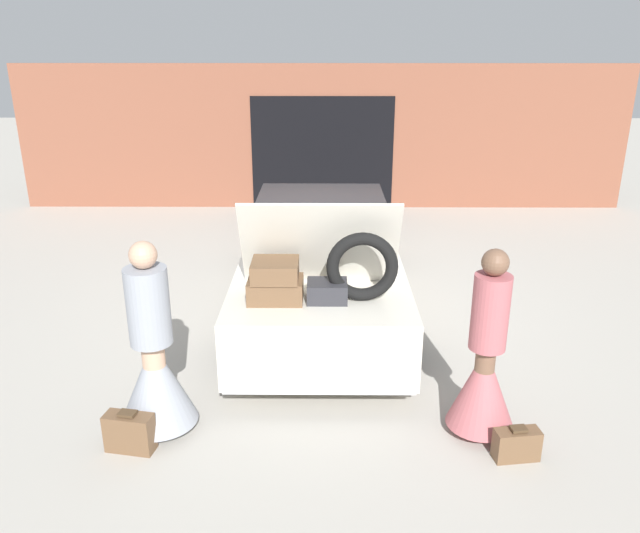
% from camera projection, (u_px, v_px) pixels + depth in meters
% --- Properties ---
extents(ground_plane, '(40.00, 40.00, 0.00)m').
position_uv_depth(ground_plane, '(321.00, 303.00, 8.14)').
color(ground_plane, '#ADA89E').
extents(garage_wall_back, '(12.00, 0.14, 2.80)m').
position_uv_depth(garage_wall_back, '(322.00, 138.00, 12.30)').
color(garage_wall_back, brown).
rests_on(garage_wall_back, ground_plane).
extents(car, '(1.89, 5.10, 1.81)m').
position_uv_depth(car, '(321.00, 258.00, 7.92)').
color(car, silver).
rests_on(car, ground_plane).
extents(person_left, '(0.67, 0.67, 1.74)m').
position_uv_depth(person_left, '(154.00, 366.00, 5.32)').
color(person_left, tan).
rests_on(person_left, ground_plane).
extents(person_right, '(0.58, 0.58, 1.69)m').
position_uv_depth(person_right, '(484.00, 370.00, 5.28)').
color(person_right, brown).
rests_on(person_right, ground_plane).
extents(suitcase_beside_left_person, '(0.43, 0.24, 0.36)m').
position_uv_depth(suitcase_beside_left_person, '(130.00, 432.00, 5.18)').
color(suitcase_beside_left_person, brown).
rests_on(suitcase_beside_left_person, ground_plane).
extents(suitcase_beside_right_person, '(0.39, 0.20, 0.30)m').
position_uv_depth(suitcase_beside_right_person, '(517.00, 444.00, 5.08)').
color(suitcase_beside_right_person, brown).
rests_on(suitcase_beside_right_person, ground_plane).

